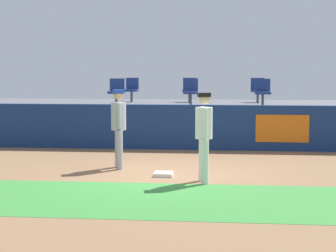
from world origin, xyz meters
TOP-DOWN VIEW (x-y plane):
  - ground_plane at (0.00, 0.00)m, footprint 60.00×60.00m
  - grass_foreground_strip at (0.00, -2.39)m, footprint 18.00×2.80m
  - first_base at (-0.16, -0.19)m, footprint 0.40×0.40m
  - player_fielder_home at (0.73, -0.78)m, footprint 0.41×0.59m
  - player_runner_visitor at (-1.31, 0.66)m, footprint 0.43×0.50m
  - field_wall at (0.01, 3.95)m, footprint 18.00×0.26m
  - bleacher_platform at (0.00, 6.52)m, footprint 18.00×4.80m
  - seat_back_left at (-2.08, 7.19)m, footprint 0.45×0.44m
  - seat_back_right at (2.30, 7.19)m, footprint 0.47×0.44m
  - seat_front_center at (0.10, 5.39)m, footprint 0.44×0.44m
  - seat_back_center at (-0.04, 7.19)m, footprint 0.47×0.44m
  - seat_front_right at (2.34, 5.39)m, footprint 0.48×0.44m
  - seat_front_left at (-2.27, 5.39)m, footprint 0.48×0.44m

SIDE VIEW (x-z plane):
  - ground_plane at x=0.00m, z-range 0.00..0.00m
  - grass_foreground_strip at x=0.00m, z-range 0.00..0.01m
  - first_base at x=-0.16m, z-range 0.00..0.08m
  - bleacher_platform at x=0.00m, z-range 0.00..1.20m
  - field_wall at x=0.01m, z-range 0.00..1.31m
  - player_fielder_home at x=0.73m, z-range 0.14..2.00m
  - player_runner_visitor at x=-1.31m, z-range 0.15..2.00m
  - seat_front_center at x=0.10m, z-range 1.25..2.09m
  - seat_back_left at x=-2.08m, z-range 1.25..2.09m
  - seat_back_right at x=2.30m, z-range 1.26..2.10m
  - seat_back_center at x=-0.04m, z-range 1.26..2.10m
  - seat_front_right at x=2.34m, z-range 1.26..2.10m
  - seat_front_left at x=-2.27m, z-range 1.26..2.10m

